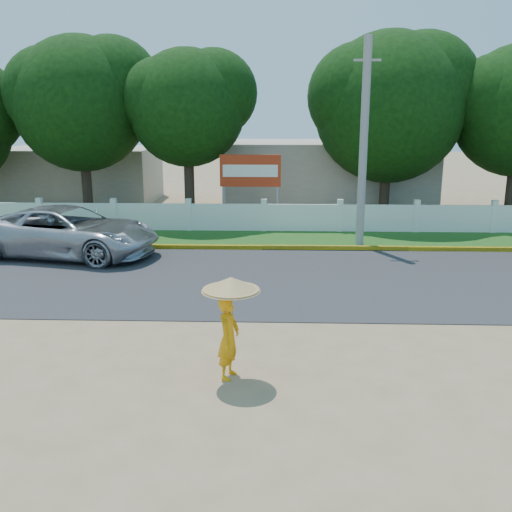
% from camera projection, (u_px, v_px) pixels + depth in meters
% --- Properties ---
extents(ground, '(120.00, 120.00, 0.00)m').
position_uv_depth(ground, '(253.00, 340.00, 11.89)').
color(ground, '#9E8460').
rests_on(ground, ground).
extents(road, '(60.00, 7.00, 0.02)m').
position_uv_depth(road, '(259.00, 278.00, 16.25)').
color(road, '#38383A').
rests_on(road, ground).
extents(grass_verge, '(60.00, 3.50, 0.03)m').
position_uv_depth(grass_verge, '(263.00, 239.00, 21.34)').
color(grass_verge, '#2D601E').
rests_on(grass_verge, ground).
extents(curb, '(40.00, 0.18, 0.16)m').
position_uv_depth(curb, '(262.00, 247.00, 19.67)').
color(curb, yellow).
rests_on(curb, ground).
extents(fence, '(40.00, 0.10, 1.10)m').
position_uv_depth(fence, '(264.00, 218.00, 22.61)').
color(fence, silver).
rests_on(fence, ground).
extents(building_near, '(10.00, 6.00, 3.20)m').
position_uv_depth(building_near, '(326.00, 174.00, 28.85)').
color(building_near, '#B7AD99').
rests_on(building_near, ground).
extents(building_far, '(8.00, 5.00, 2.80)m').
position_uv_depth(building_far, '(79.00, 175.00, 30.29)').
color(building_far, '#B7AD99').
rests_on(building_far, ground).
extents(utility_pole, '(0.28, 0.28, 7.09)m').
position_uv_depth(utility_pole, '(364.00, 145.00, 19.47)').
color(utility_pole, gray).
rests_on(utility_pole, ground).
extents(vehicle, '(6.33, 3.83, 1.64)m').
position_uv_depth(vehicle, '(68.00, 232.00, 18.61)').
color(vehicle, '#ADAFB5').
rests_on(vehicle, ground).
extents(monk_with_parasol, '(1.02, 1.02, 1.86)m').
position_uv_depth(monk_with_parasol, '(230.00, 313.00, 9.93)').
color(monk_with_parasol, orange).
rests_on(monk_with_parasol, ground).
extents(billboard, '(2.50, 0.13, 2.95)m').
position_uv_depth(billboard, '(250.00, 175.00, 23.31)').
color(billboard, gray).
rests_on(billboard, ground).
extents(tree_row, '(40.70, 7.26, 9.21)m').
position_uv_depth(tree_row, '(364.00, 105.00, 24.30)').
color(tree_row, '#473828').
rests_on(tree_row, ground).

